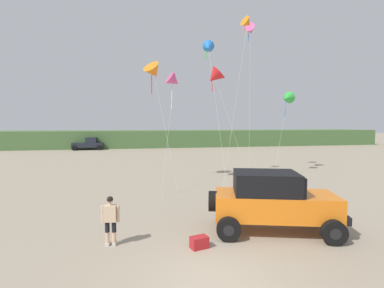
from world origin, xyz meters
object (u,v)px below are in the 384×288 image
Objects in this scene: cooler_box at (199,242)px; kite_purple_stunt at (287,98)px; distant_pickup at (89,144)px; kite_red_delta at (214,77)px; kite_yellow_diamond at (154,72)px; person_watching at (110,218)px; kite_pink_ribbon at (174,81)px; kite_orange_streamer at (250,30)px; kite_black_sled at (247,23)px; kite_green_box at (208,47)px; jeep at (273,200)px.

cooler_box is 0.08× the size of kite_purple_stunt.
distant_pickup reaches higher than cooler_box.
kite_red_delta is 4.31m from kite_yellow_diamond.
person_watching is 0.22× the size of kite_pink_ribbon.
kite_pink_ribbon is at bearing -70.90° from distant_pickup.
kite_orange_streamer is at bearing 51.58° from person_watching.
kite_yellow_diamond is (-6.40, 0.88, -3.36)m from kite_black_sled.
kite_green_box reaches higher than kite_purple_stunt.
distant_pickup is 0.37× the size of kite_orange_streamer.
jeep is 1.09× the size of distant_pickup.
kite_purple_stunt is 11.68m from kite_yellow_diamond.
jeep is 3.30m from cooler_box.
kite_purple_stunt is (7.27, 1.37, -3.50)m from kite_green_box.
kite_pink_ribbon is (-10.12, -3.30, 0.67)m from kite_purple_stunt.
cooler_box is at bearing -128.49° from kite_purple_stunt.
kite_black_sled is at bearing 47.92° from person_watching.
kite_purple_stunt reaches higher than person_watching.
kite_yellow_diamond is (-3.72, 2.09, 0.56)m from kite_red_delta.
jeep is 0.74× the size of kite_purple_stunt.
kite_pink_ribbon is (0.55, 10.12, 6.71)m from cooler_box.
kite_pink_ribbon is at bearing -152.74° from kite_orange_streamer.
kite_yellow_diamond reaches higher than kite_purple_stunt.
jeep is at bearing -70.15° from kite_yellow_diamond.
jeep is 12.68m from kite_yellow_diamond.
kite_yellow_diamond reaches higher than kite_pink_ribbon.
person_watching is at bearing -136.92° from kite_purple_stunt.
distant_pickup is 0.40× the size of kite_black_sled.
kite_purple_stunt is (4.96, 3.17, -4.77)m from kite_black_sled.
kite_pink_ribbon is 0.90× the size of kite_yellow_diamond.
kite_purple_stunt reaches higher than cooler_box.
kite_yellow_diamond is (-8.04, -2.49, -4.06)m from kite_orange_streamer.
kite_red_delta reaches higher than kite_pink_ribbon.
jeep is at bearing -90.10° from kite_red_delta.
distant_pickup is 33.38m from kite_black_sled.
cooler_box is 39.45m from distant_pickup.
person_watching is 11.86m from kite_red_delta.
kite_purple_stunt reaches higher than distant_pickup.
kite_red_delta is 1.14× the size of kite_purple_stunt.
kite_purple_stunt is (13.52, 12.64, 5.29)m from person_watching.
kite_yellow_diamond is at bearing -162.79° from kite_orange_streamer.
kite_red_delta is at bearing 89.90° from jeep.
kite_yellow_diamond is (-11.37, -2.29, 1.41)m from kite_purple_stunt.
kite_red_delta is at bearing -29.32° from kite_yellow_diamond.
kite_black_sled is at bearing -115.86° from kite_orange_streamer.
kite_pink_ribbon is 1.76m from kite_yellow_diamond.
kite_pink_ribbon is (3.39, 9.35, 5.97)m from person_watching.
kite_green_box is 4.68m from kite_orange_streamer.
jeep is 13.84m from kite_black_sled.
kite_yellow_diamond is at bearing 140.88° from kite_pink_ribbon.
kite_black_sled is at bearing -147.44° from kite_purple_stunt.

